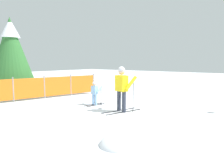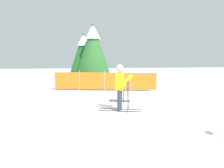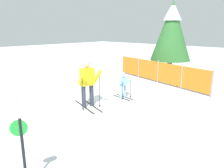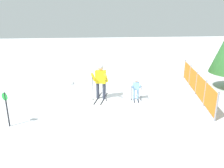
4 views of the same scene
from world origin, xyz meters
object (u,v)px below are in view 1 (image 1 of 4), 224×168
object	(u,v)px
skier_adult	(122,85)
conifer_far	(11,47)
safety_fence	(44,87)
skier_child	(95,91)

from	to	relation	value
skier_adult	conifer_far	world-z (taller)	conifer_far
safety_fence	conifer_far	xyz separation A→B (m)	(-0.55, 2.18, 2.07)
safety_fence	conifer_far	bearing A→B (deg)	104.05
skier_adult	safety_fence	distance (m)	4.84
skier_child	conifer_far	xyz separation A→B (m)	(-0.92, 5.35, 2.05)
skier_adult	skier_child	bearing A→B (deg)	97.18
skier_adult	safety_fence	xyz separation A→B (m)	(-0.11, 4.82, -0.44)
safety_fence	skier_child	bearing A→B (deg)	-83.34
safety_fence	conifer_far	size ratio (longest dim) A/B	1.38
skier_adult	skier_child	distance (m)	1.72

